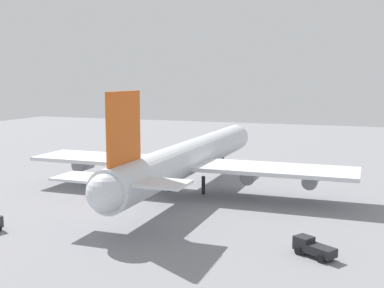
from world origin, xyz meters
name	(u,v)px	position (x,y,z in m)	size (l,w,h in m)	color
ground_plane	(192,189)	(0.00, 0.00, 0.00)	(287.59, 287.59, 0.00)	gray
cargo_airplane	(191,157)	(-0.42, 0.00, 6.45)	(71.90, 62.53, 19.85)	silver
maintenance_van	(313,247)	(-29.42, -26.46, 1.13)	(4.48, 5.59, 2.17)	#232328
safety_cone_nose	(235,161)	(32.35, 0.02, 0.37)	(0.52, 0.52, 0.75)	orange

